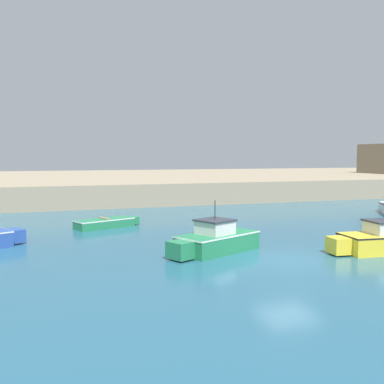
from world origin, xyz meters
name	(u,v)px	position (x,y,z in m)	size (l,w,h in m)	color
ground_plane	(288,260)	(0.00, 0.00, 0.00)	(200.00, 200.00, 0.00)	#235670
quay_seawall	(122,183)	(0.00, 41.27, 1.02)	(120.00, 40.00, 2.04)	gray
motorboat_green_3	(215,240)	(-2.40, 2.53, 0.58)	(5.02, 3.45, 2.46)	#237A4C
dinghy_green_4	(106,223)	(-6.19, 11.51, 0.31)	(4.34, 2.59, 0.64)	#237A4C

